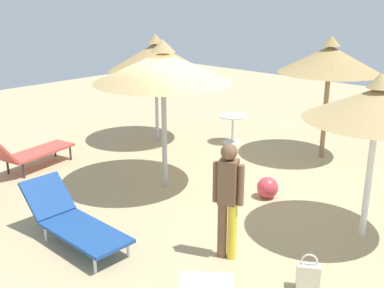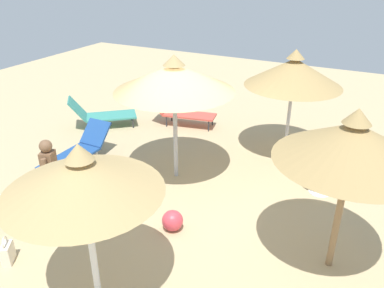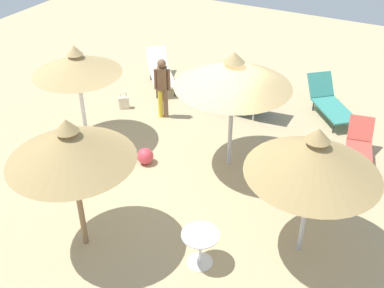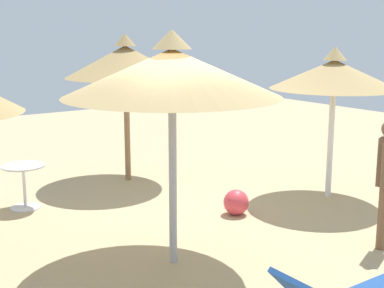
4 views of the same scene
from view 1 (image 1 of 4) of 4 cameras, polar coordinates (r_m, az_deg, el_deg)
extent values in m
cube|color=tan|center=(9.07, 1.71, -5.39)|extent=(24.00, 24.00, 0.10)
cylinder|color=white|center=(7.33, 20.74, -3.05)|extent=(0.10, 0.10, 2.11)
cone|color=tan|center=(7.06, 21.62, 4.54)|extent=(2.07, 2.07, 0.47)
cone|color=tan|center=(7.00, 21.92, 7.19)|extent=(0.37, 0.37, 0.22)
cylinder|color=#B2B2B7|center=(11.56, -4.31, 5.29)|extent=(0.08, 0.08, 2.06)
cone|color=tan|center=(11.38, -4.44, 10.52)|extent=(2.27, 2.27, 0.65)
cone|color=tan|center=(11.33, -4.49, 12.64)|extent=(0.41, 0.41, 0.22)
cylinder|color=olive|center=(10.71, 15.89, 4.36)|extent=(0.11, 0.11, 2.32)
cone|color=tan|center=(10.53, 16.37, 9.84)|extent=(2.18, 2.18, 0.57)
cone|color=tan|center=(10.48, 16.56, 11.92)|extent=(0.39, 0.39, 0.22)
cylinder|color=#B2B2B7|center=(8.65, -3.39, 2.27)|extent=(0.09, 0.09, 2.42)
cone|color=tan|center=(8.43, -3.53, 9.30)|extent=(2.51, 2.51, 0.54)
cone|color=tan|center=(8.39, -3.58, 11.81)|extent=(0.45, 0.45, 0.22)
cube|color=#CC4C3F|center=(10.43, -18.01, -0.87)|extent=(1.59, 0.86, 0.05)
cylinder|color=#2D2D33|center=(11.05, -16.27, -0.67)|extent=(0.04, 0.04, 0.31)
cylinder|color=#2D2D33|center=(10.71, -14.53, -1.10)|extent=(0.04, 0.04, 0.31)
cylinder|color=#2D2D33|center=(10.30, -21.45, -2.55)|extent=(0.04, 0.04, 0.31)
cylinder|color=#2D2D33|center=(9.94, -19.75, -3.09)|extent=(0.04, 0.04, 0.31)
cube|color=#CC4C3F|center=(9.81, -22.27, -0.92)|extent=(0.51, 0.64, 0.49)
cube|color=#1E478C|center=(7.01, -12.84, -10.36)|extent=(0.67, 1.46, 0.05)
cylinder|color=silver|center=(6.78, -7.76, -12.46)|extent=(0.04, 0.04, 0.24)
cylinder|color=silver|center=(6.50, -11.68, -14.14)|extent=(0.04, 0.04, 0.24)
cylinder|color=silver|center=(7.67, -13.65, -9.07)|extent=(0.04, 0.04, 0.24)
cylinder|color=silver|center=(7.42, -17.30, -10.35)|extent=(0.04, 0.04, 0.24)
cube|color=#1E478C|center=(7.65, -17.13, -6.04)|extent=(0.67, 0.52, 0.52)
cylinder|color=yellow|center=(6.57, 4.89, -10.49)|extent=(0.13, 0.13, 0.82)
cylinder|color=brown|center=(6.60, 3.67, -10.31)|extent=(0.13, 0.13, 0.82)
cube|color=brown|center=(6.28, 4.43, -4.59)|extent=(0.30, 0.31, 0.62)
sphere|color=brown|center=(6.13, 4.52, -0.96)|extent=(0.22, 0.22, 0.22)
cylinder|color=brown|center=(6.25, 5.94, -5.00)|extent=(0.09, 0.09, 0.57)
cylinder|color=brown|center=(6.33, 2.93, -4.61)|extent=(0.09, 0.09, 0.57)
cube|color=beige|center=(6.22, 13.89, -15.37)|extent=(0.28, 0.32, 0.34)
torus|color=beige|center=(6.10, 14.05, -13.63)|extent=(0.13, 0.18, 0.21)
cylinder|color=silver|center=(11.48, 4.97, 3.42)|extent=(0.67, 0.67, 0.02)
cylinder|color=silver|center=(11.57, 4.92, 1.75)|extent=(0.05, 0.05, 0.67)
cylinder|color=silver|center=(11.67, 4.88, 0.21)|extent=(0.47, 0.47, 0.02)
sphere|color=#D83F4C|center=(8.59, 9.15, -5.24)|extent=(0.39, 0.39, 0.39)
camera|label=2|loc=(9.61, 49.33, 17.73)|focal=36.28mm
camera|label=3|loc=(17.19, 10.19, 27.35)|focal=44.08mm
camera|label=4|loc=(9.51, -44.15, 8.25)|focal=51.36mm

